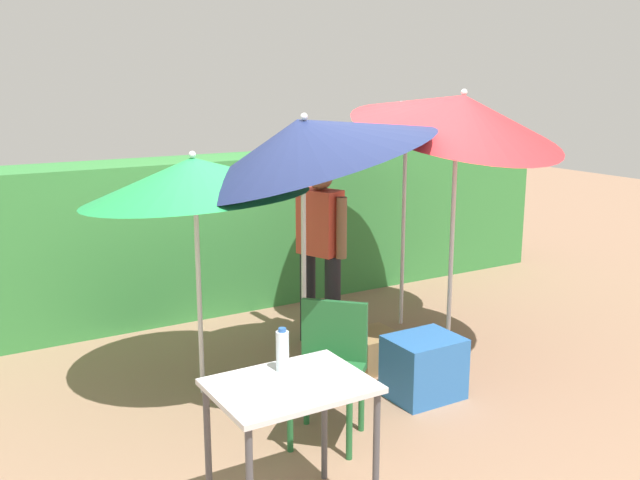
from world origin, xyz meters
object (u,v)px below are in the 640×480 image
Objects in this scene: umbrella_rainbow at (194,178)px; umbrella_yellow at (304,142)px; cooler_box at (424,367)px; chair_plastic at (330,363)px; person_vendor at (320,241)px; umbrella_navy at (460,114)px; folding_table at (291,401)px; bottle_water at (282,351)px; crate_cardboard at (374,350)px; umbrella_orange at (403,122)px.

umbrella_yellow reaches higher than umbrella_rainbow.
umbrella_yellow reaches higher than cooler_box.
umbrella_rainbow reaches higher than chair_plastic.
person_vendor is 2.11× the size of chair_plastic.
umbrella_rainbow is at bearing 166.38° from umbrella_navy.
bottle_water is (0.04, 0.16, 0.21)m from folding_table.
crate_cardboard is (0.12, -0.66, -0.79)m from person_vendor.
umbrella_yellow is (-1.53, -0.88, -0.04)m from umbrella_orange.
umbrella_orange is 2.08m from crate_cardboard.
umbrella_rainbow reaches higher than folding_table.
cooler_box is (-0.61, -0.41, -1.80)m from umbrella_navy.
umbrella_navy is at bearing -13.62° from umbrella_rainbow.
person_vendor is at bearing 61.41° from chair_plastic.
umbrella_yellow is 4.57× the size of cooler_box.
umbrella_navy is 10.00× the size of bottle_water.
umbrella_yellow is 1.88m from crate_cardboard.
umbrella_rainbow is 0.79× the size of umbrella_yellow.
cooler_box is at bearing -146.20° from umbrella_navy.
umbrella_yellow is 1.97m from folding_table.
umbrella_navy is 1.59m from person_vendor.
person_vendor is 7.83× the size of bottle_water.
umbrella_rainbow is 1.60m from chair_plastic.
umbrella_rainbow is at bearing -167.40° from umbrella_orange.
chair_plastic is 1.11× the size of folding_table.
umbrella_rainbow reaches higher than bottle_water.
folding_table is (-0.84, -1.34, -1.19)m from umbrella_yellow.
folding_table is (-0.65, -0.68, 0.18)m from chair_plastic.
umbrella_navy is 6.04× the size of crate_cardboard.
chair_plastic is at bearing -138.67° from crate_cardboard.
cooler_box is 1.79m from bottle_water.
umbrella_navy is (1.33, -0.09, 0.16)m from umbrella_yellow.
folding_table is (-1.56, -0.83, 0.46)m from cooler_box.
umbrella_yellow is 5.92× the size of crate_cardboard.
umbrella_yellow is at bearing -150.06° from umbrella_orange.
umbrella_orange is 2.70m from chair_plastic.
bottle_water is (-1.53, -1.33, 0.76)m from crate_cardboard.
umbrella_yellow reaches higher than folding_table.
umbrella_orange is at bearing 43.11° from folding_table.
person_vendor is at bearing 128.51° from umbrella_navy.
chair_plastic is at bearing -105.73° from umbrella_yellow.
folding_table is 3.33× the size of bottle_water.
person_vendor is (-0.92, -0.07, -0.98)m from umbrella_orange.
chair_plastic is at bearing -118.59° from person_vendor.
umbrella_rainbow reaches higher than cooler_box.
bottle_water is (-0.80, -1.18, -0.97)m from umbrella_yellow.
bottle_water is at bearing -139.57° from chair_plastic.
umbrella_navy is 1.28× the size of person_vendor.
umbrella_rainbow is 0.82× the size of umbrella_orange.
crate_cardboard is at bearing 11.71° from umbrella_yellow.
umbrella_yellow is at bearing 55.84° from bottle_water.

